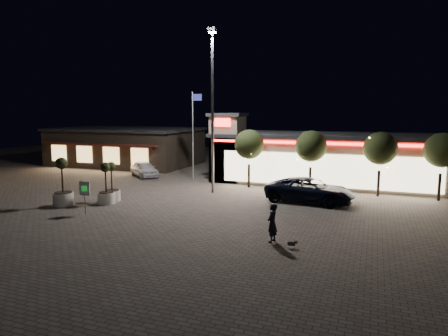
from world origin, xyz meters
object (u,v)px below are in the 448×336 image
at_px(pickup_truck, 310,190).
at_px(white_sedan, 144,169).
at_px(pedestrian, 272,223).
at_px(planter_left, 112,189).
at_px(planter_mid, 63,191).
at_px(valet_sign, 85,191).

distance_m(pickup_truck, white_sedan, 17.57).
height_order(pedestrian, planter_left, planter_left).
height_order(white_sedan, pedestrian, pedestrian).
xyz_separation_m(planter_mid, valet_sign, (2.77, -1.17, 0.41)).
xyz_separation_m(pickup_truck, white_sedan, (-16.67, 5.54, -0.10)).
bearing_deg(white_sedan, pickup_truck, -68.87).
bearing_deg(planter_mid, pedestrian, -9.04).
bearing_deg(planter_left, pickup_truck, 19.06).
bearing_deg(planter_left, pedestrian, -20.54).
height_order(pickup_truck, pedestrian, pedestrian).
bearing_deg(pickup_truck, pedestrian, -175.99).
height_order(planter_mid, valet_sign, planter_mid).
distance_m(pedestrian, planter_left, 13.53).
relative_size(pedestrian, valet_sign, 0.93).
bearing_deg(valet_sign, planter_left, 100.30).
relative_size(pickup_truck, planter_left, 2.18).
bearing_deg(valet_sign, pedestrian, -5.64).
bearing_deg(white_sedan, pedestrian, -92.69).
distance_m(pickup_truck, pedestrian, 9.26).
distance_m(planter_left, valet_sign, 3.66).
xyz_separation_m(pickup_truck, valet_sign, (-12.38, -8.06, 0.57)).
bearing_deg(pedestrian, valet_sign, -84.39).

